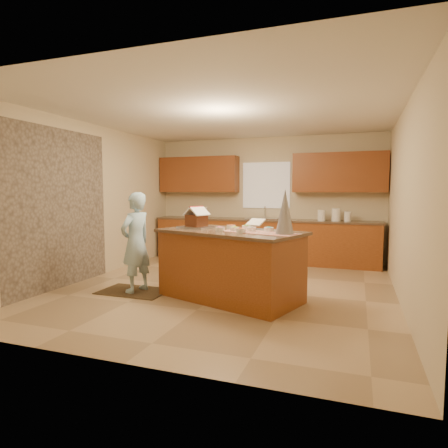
% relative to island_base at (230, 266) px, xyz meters
% --- Properties ---
extents(floor, '(5.50, 5.50, 0.00)m').
position_rel_island_base_xyz_m(floor, '(-0.24, 0.51, -0.47)').
color(floor, tan).
rests_on(floor, ground).
extents(ceiling, '(5.50, 5.50, 0.00)m').
position_rel_island_base_xyz_m(ceiling, '(-0.24, 0.51, 2.23)').
color(ceiling, silver).
rests_on(ceiling, floor).
extents(wall_back, '(5.50, 5.50, 0.00)m').
position_rel_island_base_xyz_m(wall_back, '(-0.24, 3.26, 0.88)').
color(wall_back, beige).
rests_on(wall_back, floor).
extents(wall_front, '(5.50, 5.50, 0.00)m').
position_rel_island_base_xyz_m(wall_front, '(-0.24, -2.24, 0.88)').
color(wall_front, beige).
rests_on(wall_front, floor).
extents(wall_left, '(5.50, 5.50, 0.00)m').
position_rel_island_base_xyz_m(wall_left, '(-2.74, 0.51, 0.88)').
color(wall_left, beige).
rests_on(wall_left, floor).
extents(wall_right, '(5.50, 5.50, 0.00)m').
position_rel_island_base_xyz_m(wall_right, '(2.26, 0.51, 0.88)').
color(wall_right, beige).
rests_on(wall_right, floor).
extents(stone_accent, '(0.00, 2.50, 2.50)m').
position_rel_island_base_xyz_m(stone_accent, '(-2.72, -0.29, 0.78)').
color(stone_accent, gray).
rests_on(stone_accent, wall_left).
extents(window_curtain, '(1.05, 0.03, 1.00)m').
position_rel_island_base_xyz_m(window_curtain, '(-0.24, 3.23, 1.18)').
color(window_curtain, white).
rests_on(window_curtain, wall_back).
extents(back_counter_base, '(4.80, 0.60, 0.88)m').
position_rel_island_base_xyz_m(back_counter_base, '(-0.24, 2.96, -0.03)').
color(back_counter_base, brown).
rests_on(back_counter_base, floor).
extents(back_counter_top, '(4.85, 0.63, 0.04)m').
position_rel_island_base_xyz_m(back_counter_top, '(-0.24, 2.96, 0.43)').
color(back_counter_top, brown).
rests_on(back_counter_top, back_counter_base).
extents(upper_cabinet_left, '(1.85, 0.35, 0.80)m').
position_rel_island_base_xyz_m(upper_cabinet_left, '(-1.79, 3.08, 1.43)').
color(upper_cabinet_left, brown).
rests_on(upper_cabinet_left, wall_back).
extents(upper_cabinet_right, '(1.85, 0.35, 0.80)m').
position_rel_island_base_xyz_m(upper_cabinet_right, '(1.31, 3.08, 1.43)').
color(upper_cabinet_right, brown).
rests_on(upper_cabinet_right, wall_back).
extents(sink, '(0.70, 0.45, 0.12)m').
position_rel_island_base_xyz_m(sink, '(-0.24, 2.96, 0.42)').
color(sink, silver).
rests_on(sink, back_counter_top).
extents(faucet, '(0.03, 0.03, 0.28)m').
position_rel_island_base_xyz_m(faucet, '(-0.24, 3.14, 0.59)').
color(faucet, silver).
rests_on(faucet, back_counter_top).
extents(island_base, '(2.12, 1.52, 0.94)m').
position_rel_island_base_xyz_m(island_base, '(0.00, 0.00, 0.00)').
color(island_base, brown).
rests_on(island_base, floor).
extents(island_top, '(2.23, 1.63, 0.04)m').
position_rel_island_base_xyz_m(island_top, '(0.00, 0.00, 0.49)').
color(island_top, brown).
rests_on(island_top, island_base).
extents(table_runner, '(1.13, 0.70, 0.01)m').
position_rel_island_base_xyz_m(table_runner, '(0.45, -0.15, 0.51)').
color(table_runner, '#AA230C').
rests_on(table_runner, island_top).
extents(baking_tray, '(0.58, 0.50, 0.03)m').
position_rel_island_base_xyz_m(baking_tray, '(-0.57, 0.14, 0.52)').
color(baking_tray, silver).
rests_on(baking_tray, island_top).
extents(cookbook, '(0.28, 0.25, 0.10)m').
position_rel_island_base_xyz_m(cookbook, '(0.28, 0.33, 0.61)').
color(cookbook, white).
rests_on(cookbook, island_top).
extents(tinsel_tree, '(0.30, 0.30, 0.59)m').
position_rel_island_base_xyz_m(tinsel_tree, '(0.80, -0.21, 0.80)').
color(tinsel_tree, silver).
rests_on(tinsel_tree, island_top).
extents(rug, '(1.02, 0.66, 0.01)m').
position_rel_island_base_xyz_m(rug, '(-1.50, -0.13, -0.46)').
color(rug, black).
rests_on(rug, floor).
extents(boy, '(0.47, 0.61, 1.50)m').
position_rel_island_base_xyz_m(boy, '(-1.45, -0.13, 0.29)').
color(boy, '#AAD6F1').
rests_on(boy, rug).
extents(canister_a, '(0.16, 0.16, 0.22)m').
position_rel_island_base_xyz_m(canister_a, '(0.99, 2.96, 0.56)').
color(canister_a, white).
rests_on(canister_a, back_counter_top).
extents(canister_b, '(0.18, 0.18, 0.26)m').
position_rel_island_base_xyz_m(canister_b, '(1.27, 2.96, 0.58)').
color(canister_b, white).
rests_on(canister_b, back_counter_top).
extents(canister_c, '(0.14, 0.14, 0.20)m').
position_rel_island_base_xyz_m(canister_c, '(1.50, 2.96, 0.55)').
color(canister_c, white).
rests_on(canister_c, back_counter_top).
extents(paper_towel, '(0.11, 0.11, 0.24)m').
position_rel_island_base_xyz_m(paper_towel, '(-1.60, 2.96, 0.57)').
color(paper_towel, white).
rests_on(paper_towel, back_counter_top).
extents(gingerbread_house, '(0.37, 0.38, 0.30)m').
position_rel_island_base_xyz_m(gingerbread_house, '(-0.57, 0.14, 0.65)').
color(gingerbread_house, '#5A2617').
rests_on(gingerbread_house, baking_tray).
extents(candy_bowls, '(0.77, 0.58, 0.06)m').
position_rel_island_base_xyz_m(candy_bowls, '(0.17, -0.01, 0.54)').
color(candy_bowls, '#C5EE25').
rests_on(candy_bowls, island_top).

